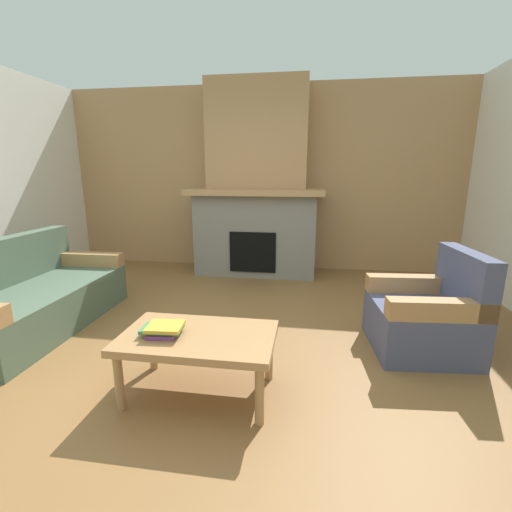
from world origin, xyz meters
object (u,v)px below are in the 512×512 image
fireplace (257,193)px  couch (32,299)px  armchair (427,316)px  coffee_table (198,342)px

fireplace → couch: size_ratio=1.48×
couch → fireplace: bearing=51.4°
couch → armchair: size_ratio=2.14×
couch → armchair: same height
fireplace → couch: bearing=-128.6°
couch → coffee_table: size_ratio=1.82×
fireplace → coffee_table: (0.07, -3.04, -0.79)m
couch → armchair: (3.57, 0.11, 0.01)m
fireplace → coffee_table: size_ratio=2.70×
armchair → couch: bearing=-178.2°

